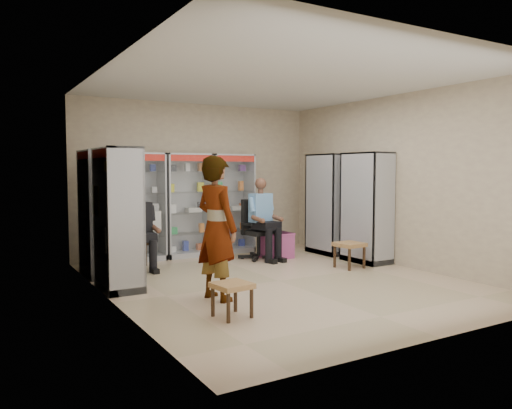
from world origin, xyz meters
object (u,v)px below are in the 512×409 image
office_chair (259,229)px  seated_shopkeeper (260,221)px  cabinet_left_far (100,213)px  cabinet_back_mid (187,205)px  cabinet_left_near (118,219)px  woven_stool_a (349,255)px  cabinet_back_right (231,203)px  wooden_chair (138,241)px  pink_trunk (277,245)px  cabinet_right_near (367,208)px  cabinet_back_left (139,207)px  cabinet_right_far (328,204)px  standing_man (217,228)px  woven_stool_b (232,300)px

office_chair → seated_shopkeeper: seated_shopkeeper is taller
office_chair → cabinet_left_far: bearing=170.7°
cabinet_back_mid → cabinet_left_far: bearing=-153.7°
cabinet_left_far → cabinet_left_near: size_ratio=1.00×
cabinet_back_mid → woven_stool_a: cabinet_back_mid is taller
cabinet_back_right → wooden_chair: 2.33m
cabinet_left_far → pink_trunk: cabinet_left_far is taller
cabinet_right_near → cabinet_left_far: bearing=73.7°
cabinet_back_left → cabinet_back_right: size_ratio=1.00×
cabinet_right_far → standing_man: cabinet_right_far is taller
cabinet_left_far → wooden_chair: (0.68, 0.20, -0.53)m
cabinet_right_far → standing_man: bearing=120.8°
cabinet_right_near → cabinet_back_left: bearing=57.7°
woven_stool_a → cabinet_right_far: bearing=65.3°
cabinet_left_near → office_chair: size_ratio=1.77×
cabinet_right_near → office_chair: (-1.53, 1.28, -0.43)m
cabinet_left_far → woven_stool_b: (0.75, -3.09, -0.80)m
cabinet_left_far → office_chair: cabinet_left_far is taller
cabinet_right_near → standing_man: 3.65m
cabinet_right_far → seated_shopkeeper: size_ratio=1.39×
cabinet_back_right → office_chair: size_ratio=1.77×
pink_trunk → woven_stool_a: pink_trunk is taller
pink_trunk → cabinet_right_near: bearing=-45.4°
cabinet_back_left → office_chair: 2.26m
cabinet_left_near → woven_stool_b: (0.75, -1.99, -0.80)m
standing_man → cabinet_back_left: bearing=-13.7°
cabinet_left_far → seated_shopkeeper: cabinet_left_far is taller
cabinet_left_near → cabinet_right_far: bearing=101.4°
pink_trunk → woven_stool_a: bearing=-69.5°
cabinet_right_near → cabinet_back_mid: bearing=49.2°
wooden_chair → office_chair: office_chair is taller
cabinet_left_far → standing_man: 2.48m
woven_stool_a → woven_stool_b: 3.44m
cabinet_back_mid → seated_shopkeeper: cabinet_back_mid is taller
cabinet_left_far → cabinet_left_near: (0.00, -1.10, 0.00)m
cabinet_back_right → standing_man: 3.73m
cabinet_left_near → cabinet_right_near: bearing=87.4°
pink_trunk → cabinet_right_far: bearing=-4.5°
cabinet_back_mid → cabinet_right_near: (2.58, -2.23, 0.00)m
woven_stool_b → wooden_chair: bearing=91.2°
cabinet_back_right → cabinet_left_far: bearing=-161.8°
cabinet_back_left → cabinet_back_right: bearing=0.0°
cabinet_left_far → wooden_chair: bearing=106.4°
office_chair → cabinet_back_mid: bearing=128.9°
cabinet_back_mid → cabinet_back_right: 0.95m
cabinet_right_near → cabinet_left_near: same height
cabinet_back_right → office_chair: 1.05m
wooden_chair → woven_stool_a: 3.62m
cabinet_back_left → woven_stool_b: size_ratio=5.02×
seated_shopkeeper → standing_man: bearing=-140.6°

